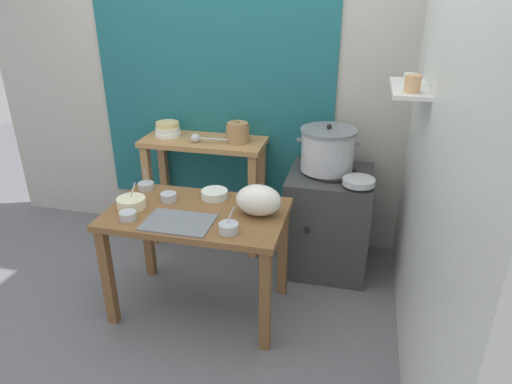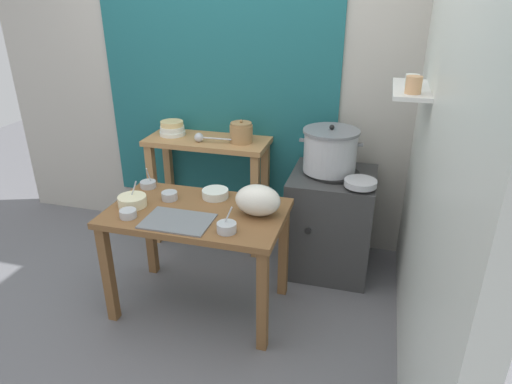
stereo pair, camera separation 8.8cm
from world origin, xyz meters
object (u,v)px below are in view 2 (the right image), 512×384
at_px(prep_table, 197,226).
at_px(stove_block, 330,221).
at_px(ladle, 200,137).
at_px(plastic_bag, 258,200).
at_px(prep_bowl_4, 148,184).
at_px(prep_bowl_0, 215,193).
at_px(serving_tray, 178,221).
at_px(wide_pan, 360,183).
at_px(prep_bowl_1, 169,195).
at_px(bowl_stack_enamel, 172,128).
at_px(prep_bowl_3, 227,227).
at_px(back_shelf_table, 208,165).
at_px(steamer_pot, 330,150).
at_px(prep_bowl_5, 128,213).
at_px(prep_bowl_2, 132,201).
at_px(clay_pot, 241,133).

bearing_deg(prep_table, stove_block, 42.96).
distance_m(ladle, plastic_bag, 0.97).
bearing_deg(prep_table, prep_bowl_4, 152.08).
xyz_separation_m(ladle, prep_bowl_0, (0.31, -0.55, -0.19)).
distance_m(serving_tray, wide_pan, 1.22).
distance_m(prep_table, stove_block, 1.07).
bearing_deg(prep_bowl_1, serving_tray, -56.61).
relative_size(stove_block, bowl_stack_enamel, 3.82).
relative_size(bowl_stack_enamel, prep_bowl_3, 1.34).
xyz_separation_m(back_shelf_table, stove_block, (1.01, -0.13, -0.30)).
height_order(stove_block, prep_bowl_0, stove_block).
distance_m(steamer_pot, prep_bowl_5, 1.43).
xyz_separation_m(stove_block, prep_bowl_2, (-1.17, -0.76, 0.37)).
height_order(clay_pot, prep_bowl_3, clay_pot).
height_order(steamer_pot, prep_bowl_4, steamer_pot).
relative_size(steamer_pot, plastic_bag, 1.60).
distance_m(serving_tray, prep_bowl_3, 0.32).
xyz_separation_m(plastic_bag, prep_bowl_4, (-0.83, 0.19, -0.07)).
xyz_separation_m(prep_table, wide_pan, (0.96, 0.52, 0.19)).
bearing_deg(clay_pot, steamer_pot, -9.08).
height_order(back_shelf_table, prep_bowl_3, back_shelf_table).
xyz_separation_m(prep_table, back_shelf_table, (-0.24, 0.84, 0.07)).
height_order(ladle, wide_pan, ladle).
height_order(steamer_pot, prep_bowl_1, steamer_pot).
relative_size(back_shelf_table, prep_bowl_1, 9.40).
bearing_deg(ladle, prep_table, -70.77).
bearing_deg(serving_tray, prep_bowl_1, 123.39).
relative_size(stove_block, prep_bowl_3, 5.13).
xyz_separation_m(prep_table, prep_bowl_4, (-0.45, 0.24, 0.14)).
xyz_separation_m(prep_bowl_0, prep_bowl_2, (-0.46, -0.26, 0.01)).
bearing_deg(prep_table, wide_pan, 28.30).
distance_m(ladle, wide_pan, 1.25).
distance_m(stove_block, bowl_stack_enamel, 1.44).
distance_m(steamer_pot, prep_bowl_2, 1.39).
relative_size(plastic_bag, prep_bowl_1, 2.71).
bearing_deg(serving_tray, prep_table, 74.21).
bearing_deg(back_shelf_table, clay_pot, 0.00).
xyz_separation_m(prep_bowl_1, prep_bowl_5, (-0.13, -0.29, -0.00)).
distance_m(prep_bowl_3, prep_bowl_4, 0.85).
distance_m(bowl_stack_enamel, prep_bowl_5, 1.10).
bearing_deg(back_shelf_table, prep_bowl_2, -100.63).
relative_size(bowl_stack_enamel, ladle, 0.70).
xyz_separation_m(serving_tray, prep_bowl_1, (-0.18, 0.27, 0.02)).
bearing_deg(prep_table, prep_bowl_1, 156.03).
distance_m(steamer_pot, plastic_bag, 0.77).
bearing_deg(bowl_stack_enamel, prep_table, -57.74).
bearing_deg(prep_bowl_0, clay_pot, 91.23).
height_order(prep_table, steamer_pot, steamer_pot).
bearing_deg(prep_bowl_2, prep_bowl_1, 39.20).
xyz_separation_m(clay_pot, serving_tray, (-0.08, -1.01, -0.25)).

